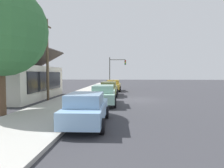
{
  "coord_description": "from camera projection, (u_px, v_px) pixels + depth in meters",
  "views": [
    {
      "loc": [
        -18.3,
        0.97,
        2.51
      ],
      "look_at": [
        0.48,
        2.28,
        1.47
      ],
      "focal_mm": 30.77,
      "sensor_mm": 36.0,
      "label": 1
    }
  ],
  "objects": [
    {
      "name": "ground_plane",
      "position": [
        135.0,
        100.0,
        18.3
      ],
      "size": [
        120.0,
        120.0,
        0.0
      ],
      "primitive_type": "plane",
      "color": "#38383D"
    },
    {
      "name": "sidewalk_curb",
      "position": [
        78.0,
        98.0,
        18.69
      ],
      "size": [
        60.0,
        4.2,
        0.16
      ],
      "primitive_type": "cube",
      "color": "#B2AFA8",
      "rests_on": "ground"
    },
    {
      "name": "car_skyblue",
      "position": [
        87.0,
        109.0,
        9.21
      ],
      "size": [
        4.53,
        2.06,
        1.59
      ],
      "rotation": [
        0.0,
        0.0,
        0.03
      ],
      "color": "#8CB7E0",
      "rests_on": "ground"
    },
    {
      "name": "car_seafoam",
      "position": [
        104.0,
        95.0,
        15.31
      ],
      "size": [
        4.84,
        2.2,
        1.59
      ],
      "rotation": [
        0.0,
        0.0,
        0.05
      ],
      "color": "#9ED1BC",
      "rests_on": "ground"
    },
    {
      "name": "car_olive",
      "position": [
        109.0,
        89.0,
        21.43
      ],
      "size": [
        4.89,
        1.99,
        1.59
      ],
      "rotation": [
        0.0,
        0.0,
        0.01
      ],
      "color": "olive",
      "rests_on": "ground"
    },
    {
      "name": "car_mustard",
      "position": [
        113.0,
        85.0,
        27.33
      ],
      "size": [
        4.5,
        2.1,
        1.59
      ],
      "rotation": [
        0.0,
        0.0,
        0.0
      ],
      "color": "gold",
      "rests_on": "ground"
    },
    {
      "name": "storefront_building",
      "position": [
        14.0,
        81.0,
        19.04
      ],
      "size": [
        10.04,
        6.88,
        5.1
      ],
      "color": "silver",
      "rests_on": "ground"
    },
    {
      "name": "shade_tree",
      "position": [
        0.0,
        30.0,
        11.25
      ],
      "size": [
        5.5,
        5.5,
        7.83
      ],
      "color": "brown",
      "rests_on": "ground"
    },
    {
      "name": "traffic_light_main",
      "position": [
        116.0,
        68.0,
        31.99
      ],
      "size": [
        0.37,
        2.79,
        5.2
      ],
      "color": "#383833",
      "rests_on": "ground"
    },
    {
      "name": "utility_pole_wooden",
      "position": [
        47.0,
        58.0,
        17.77
      ],
      "size": [
        1.8,
        0.24,
        7.5
      ],
      "color": "brown",
      "rests_on": "ground"
    },
    {
      "name": "fire_hydrant_red",
      "position": [
        98.0,
        90.0,
        22.76
      ],
      "size": [
        0.22,
        0.22,
        0.71
      ],
      "color": "red",
      "rests_on": "sidewalk_curb"
    }
  ]
}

